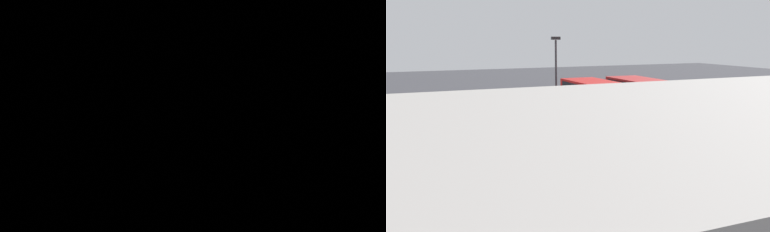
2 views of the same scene
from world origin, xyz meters
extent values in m
plane|color=#38383D|center=(0.00, 0.00, 0.00)|extent=(140.00, 140.00, 0.00)
cube|color=black|center=(-5.52, 4.46, 2.25)|extent=(2.25, 0.07, 1.10)
cylinder|color=black|center=(-4.39, 5.89, 0.55)|extent=(0.30, 1.10, 1.10)
cylinder|color=black|center=(-6.64, 5.89, 0.55)|extent=(0.30, 1.10, 1.10)
cube|color=#A51919|center=(-2.04, 9.58, 2.45)|extent=(2.85, 10.63, 4.20)
cube|color=silver|center=(-2.04, 9.58, 0.62)|extent=(2.89, 10.67, 0.55)
cube|color=black|center=(-2.04, 9.58, 2.25)|extent=(2.89, 9.83, 0.90)
cube|color=black|center=(-2.04, 9.58, 3.95)|extent=(2.89, 9.83, 0.90)
cube|color=black|center=(-2.19, 4.27, 2.25)|extent=(2.25, 0.12, 1.10)
cylinder|color=black|center=(-1.03, 5.67, 0.55)|extent=(0.33, 1.11, 1.10)
cylinder|color=black|center=(-3.28, 5.73, 0.55)|extent=(0.33, 1.11, 1.10)
cylinder|color=black|center=(-0.80, 13.42, 0.55)|extent=(0.33, 1.11, 1.10)
cube|color=#B71411|center=(1.57, 9.50, 2.45)|extent=(2.64, 10.35, 4.20)
cube|color=silver|center=(1.57, 9.50, 0.62)|extent=(2.68, 10.39, 0.55)
cube|color=black|center=(1.57, 9.50, 2.25)|extent=(2.69, 9.55, 0.90)
cube|color=black|center=(1.57, 9.50, 3.95)|extent=(2.69, 9.55, 0.90)
cube|color=black|center=(1.53, 4.31, 2.25)|extent=(2.25, 0.08, 1.10)
cylinder|color=black|center=(2.67, 5.73, 0.55)|extent=(0.31, 1.10, 1.10)
cylinder|color=black|center=(0.42, 5.75, 0.55)|extent=(0.31, 1.10, 1.10)
cylinder|color=black|center=(2.73, 13.26, 0.55)|extent=(0.31, 1.10, 1.10)
cylinder|color=black|center=(0.48, 13.28, 0.55)|extent=(0.31, 1.10, 1.10)
cube|color=#A51919|center=(5.34, 9.47, 1.65)|extent=(2.78, 10.91, 2.60)
cube|color=silver|center=(5.34, 9.47, 0.62)|extent=(2.82, 10.95, 0.55)
cube|color=black|center=(5.34, 9.47, 2.25)|extent=(2.82, 10.11, 0.90)
cube|color=black|center=(5.22, 4.01, 2.25)|extent=(2.25, 0.11, 1.10)
cylinder|color=black|center=(6.38, 5.41, 0.55)|extent=(0.32, 1.11, 1.10)
cylinder|color=black|center=(4.13, 5.46, 0.55)|extent=(0.32, 1.11, 1.10)
cylinder|color=black|center=(6.55, 13.47, 0.55)|extent=(0.32, 1.11, 1.10)
cylinder|color=black|center=(4.30, 13.52, 0.55)|extent=(0.32, 1.11, 1.10)
cube|color=silver|center=(7.87, -5.04, 0.53)|extent=(2.91, 4.36, 0.70)
cube|color=black|center=(7.81, -4.85, 1.15)|extent=(2.28, 2.78, 0.55)
cylinder|color=black|center=(9.05, -6.14, 0.32)|extent=(0.40, 0.68, 0.64)
cylinder|color=black|center=(7.53, -6.62, 0.32)|extent=(0.40, 0.68, 0.64)
cylinder|color=black|center=(8.22, -3.46, 0.32)|extent=(0.40, 0.68, 0.64)
cylinder|color=black|center=(6.69, -3.94, 0.32)|extent=(0.40, 0.68, 0.64)
cube|color=silver|center=(-1.83, -5.30, 0.53)|extent=(3.99, 4.58, 0.70)
cube|color=black|center=(-1.72, -5.14, 1.15)|extent=(2.85, 3.07, 0.55)
cylinder|color=black|center=(-2.09, -7.05, 0.32)|extent=(0.55, 0.65, 0.64)
cylinder|color=black|center=(-3.40, -6.12, 0.32)|extent=(0.55, 0.65, 0.64)
cylinder|color=black|center=(-0.27, -4.49, 0.32)|extent=(0.55, 0.65, 0.64)
cylinder|color=black|center=(-1.57, -3.56, 0.32)|extent=(0.55, 0.65, 0.64)
cylinder|color=#38383D|center=(1.81, 0.99, 3.62)|extent=(0.16, 0.16, 7.24)
cube|color=#262628|center=(1.81, 0.99, 7.39)|extent=(0.70, 0.30, 0.24)
sphere|color=#236028|center=(12.05, 25.13, 3.77)|extent=(3.29, 3.29, 3.29)
camera|label=1|loc=(13.60, 27.70, 4.34)|focal=44.74mm
camera|label=2|loc=(15.36, 35.01, 7.57)|focal=43.07mm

